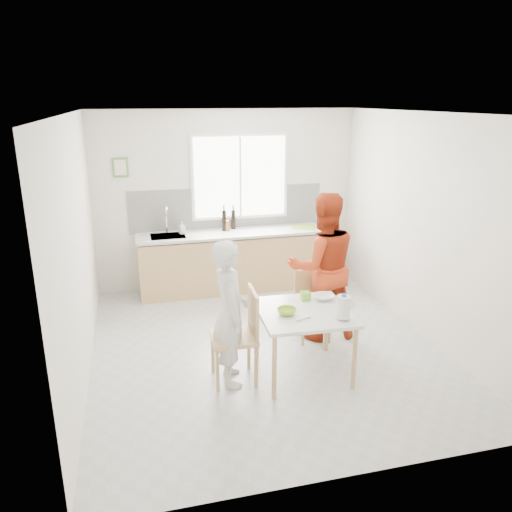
{
  "coord_description": "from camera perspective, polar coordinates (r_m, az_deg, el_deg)",
  "views": [
    {
      "loc": [
        -1.41,
        -5.19,
        2.85
      ],
      "look_at": [
        -0.06,
        0.2,
        1.08
      ],
      "focal_mm": 35.0,
      "sensor_mm": 36.0,
      "label": 1
    }
  ],
  "objects": [
    {
      "name": "ground",
      "position": [
        6.09,
        1.01,
        -10.26
      ],
      "size": [
        4.5,
        4.5,
        0.0
      ],
      "primitive_type": "plane",
      "color": "#B7B7B2",
      "rests_on": "ground"
    },
    {
      "name": "room_shell",
      "position": [
        5.52,
        1.1,
        5.02
      ],
      "size": [
        4.5,
        4.5,
        4.5
      ],
      "color": "silver",
      "rests_on": "ground"
    },
    {
      "name": "window",
      "position": [
        7.68,
        -1.84,
        9.03
      ],
      "size": [
        1.5,
        0.06,
        1.3
      ],
      "color": "white",
      "rests_on": "room_shell"
    },
    {
      "name": "backsplash",
      "position": [
        7.74,
        -3.28,
        5.5
      ],
      "size": [
        3.0,
        0.02,
        0.65
      ],
      "primitive_type": "cube",
      "color": "white",
      "rests_on": "room_shell"
    },
    {
      "name": "picture_frame",
      "position": [
        7.49,
        -15.25,
        9.75
      ],
      "size": [
        0.22,
        0.03,
        0.28
      ],
      "color": "#4B863C",
      "rests_on": "room_shell"
    },
    {
      "name": "kitchen_counter",
      "position": [
        7.68,
        -2.79,
        -0.84
      ],
      "size": [
        2.84,
        0.64,
        1.37
      ],
      "color": "#DAB275",
      "rests_on": "ground"
    },
    {
      "name": "dining_table",
      "position": [
        5.3,
        5.47,
        -6.97
      ],
      "size": [
        0.98,
        0.98,
        0.73
      ],
      "rotation": [
        0.0,
        0.0,
        -0.04
      ],
      "color": "silver",
      "rests_on": "ground"
    },
    {
      "name": "chair_left",
      "position": [
        5.2,
        -1.77,
        -8.65
      ],
      "size": [
        0.48,
        0.48,
        1.0
      ],
      "rotation": [
        0.0,
        0.0,
        -1.61
      ],
      "color": "#DAB275",
      "rests_on": "ground"
    },
    {
      "name": "chair_far",
      "position": [
        6.18,
        6.33,
        -5.19
      ],
      "size": [
        0.4,
        0.4,
        0.84
      ],
      "rotation": [
        0.0,
        0.0,
        -0.04
      ],
      "color": "#DAB275",
      "rests_on": "ground"
    },
    {
      "name": "person_white",
      "position": [
        5.09,
        -3.0,
        -6.54
      ],
      "size": [
        0.39,
        0.58,
        1.54
      ],
      "primitive_type": "imported",
      "rotation": [
        0.0,
        0.0,
        1.53
      ],
      "color": "silver",
      "rests_on": "ground"
    },
    {
      "name": "person_red",
      "position": [
        6.06,
        7.59,
        -1.23
      ],
      "size": [
        0.91,
        0.72,
        1.81
      ],
      "primitive_type": "imported",
      "rotation": [
        0.0,
        0.0,
        3.1
      ],
      "color": "#BA3717",
      "rests_on": "ground"
    },
    {
      "name": "bowl_green",
      "position": [
        5.16,
        3.53,
        -6.33
      ],
      "size": [
        0.21,
        0.21,
        0.06
      ],
      "primitive_type": "imported",
      "rotation": [
        0.0,
        0.0,
        -0.04
      ],
      "color": "#9AC42D",
      "rests_on": "dining_table"
    },
    {
      "name": "bowl_white",
      "position": [
        5.56,
        7.71,
        -4.67
      ],
      "size": [
        0.23,
        0.23,
        0.05
      ],
      "primitive_type": "imported",
      "rotation": [
        0.0,
        0.0,
        -0.04
      ],
      "color": "white",
      "rests_on": "dining_table"
    },
    {
      "name": "milk_jug",
      "position": [
        5.07,
        9.99,
        -5.72
      ],
      "size": [
        0.2,
        0.14,
        0.25
      ],
      "rotation": [
        0.0,
        0.0,
        -0.04
      ],
      "color": "white",
      "rests_on": "dining_table"
    },
    {
      "name": "green_box",
      "position": [
        5.52,
        5.65,
        -4.56
      ],
      "size": [
        0.1,
        0.1,
        0.09
      ],
      "primitive_type": "cube",
      "rotation": [
        0.0,
        0.0,
        -0.04
      ],
      "color": "#72C52D",
      "rests_on": "dining_table"
    },
    {
      "name": "spoon",
      "position": [
        5.05,
        5.36,
        -7.19
      ],
      "size": [
        0.16,
        0.06,
        0.01
      ],
      "primitive_type": "cylinder",
      "rotation": [
        0.0,
        1.57,
        0.31
      ],
      "color": "#A5A5AA",
      "rests_on": "dining_table"
    },
    {
      "name": "cutting_board",
      "position": [
        7.82,
        5.46,
        3.32
      ],
      "size": [
        0.42,
        0.36,
        0.01
      ],
      "primitive_type": "cube",
      "rotation": [
        0.0,
        0.0,
        -0.39
      ],
      "color": "#85B329",
      "rests_on": "kitchen_counter"
    },
    {
      "name": "wine_bottle_a",
      "position": [
        7.57,
        -3.67,
        4.08
      ],
      "size": [
        0.07,
        0.07,
        0.32
      ],
      "primitive_type": "cylinder",
      "color": "black",
      "rests_on": "kitchen_counter"
    },
    {
      "name": "wine_bottle_b",
      "position": [
        7.67,
        -2.61,
        4.21
      ],
      "size": [
        0.07,
        0.07,
        0.3
      ],
      "primitive_type": "cylinder",
      "color": "black",
      "rests_on": "kitchen_counter"
    },
    {
      "name": "jar_amber",
      "position": [
        7.57,
        -3.3,
        3.48
      ],
      "size": [
        0.06,
        0.06,
        0.16
      ],
      "primitive_type": "cylinder",
      "color": "#945420",
      "rests_on": "kitchen_counter"
    },
    {
      "name": "soap_bottle",
      "position": [
        7.48,
        -8.46,
        3.22
      ],
      "size": [
        0.1,
        0.11,
        0.18
      ],
      "primitive_type": "imported",
      "rotation": [
        0.0,
        0.0,
        0.32
      ],
      "color": "#999999",
      "rests_on": "kitchen_counter"
    }
  ]
}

